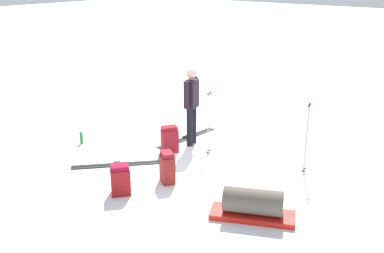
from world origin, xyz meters
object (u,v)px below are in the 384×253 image
Objects in this scene: backpack_bright at (167,168)px; skier_standing at (192,102)px; ski_pair_near at (187,138)px; thermos_bottle at (81,138)px; ski_pair_far at (117,165)px; backpack_small_spare at (170,139)px; gear_sled at (253,205)px; backpack_large_dark at (120,180)px; ski_poles_planted_near at (209,120)px; ski_poles_planted_far at (307,135)px.

skier_standing is at bearing -153.86° from backpack_bright.
thermos_bottle is (1.72, -1.62, 0.12)m from ski_pair_near.
ski_pair_near is 2.36m from thermos_bottle.
ski_pair_near is 6.78× the size of thermos_bottle.
backpack_small_spare is (-1.18, 0.35, 0.27)m from ski_pair_far.
backpack_bright is 0.43× the size of gear_sled.
ski_pair_far is 1.52m from thermos_bottle.
backpack_large_dark is at bearing 16.59° from ski_pair_near.
ski_pair_near is 2.99× the size of backpack_bright.
ski_pair_near is 2.26m from backpack_bright.
skier_standing is 2.58m from thermos_bottle.
gear_sled is (1.59, 2.07, -0.51)m from ski_poles_planted_near.
ski_poles_planted_near is 2.92m from thermos_bottle.
backpack_small_spare is at bearing -58.62° from ski_poles_planted_near.
backpack_small_spare is (-1.92, -0.60, 0.01)m from backpack_large_dark.
thermos_bottle is at bearing -62.85° from ski_poles_planted_near.
ski_pair_near is at bearing -123.80° from gear_sled.
backpack_large_dark is 2.30m from gear_sled.
skier_standing is 1.24× the size of gear_sled.
backpack_bright reaches higher than ski_pair_far.
backpack_small_spare is 0.42× the size of ski_poles_planted_far.
gear_sled is at bearing 67.19° from backpack_small_spare.
thermos_bottle is at bearing -94.36° from backpack_bright.
thermos_bottle is (-0.21, -2.76, -0.16)m from backpack_bright.
skier_standing is 2.71m from backpack_large_dark.
gear_sled is 4.62m from thermos_bottle.
backpack_large_dark is at bearing 17.27° from backpack_small_spare.
gear_sled is (-0.76, 2.17, -0.04)m from backpack_large_dark.
ski_pair_far is 1.24m from backpack_large_dark.
ski_pair_far is at bearing -13.19° from skier_standing.
backpack_large_dark is 2.09× the size of thermos_bottle.
ski_poles_planted_near reaches higher than ski_pair_far.
ski_poles_planted_far is (-0.02, 2.88, 0.74)m from ski_pair_near.
ski_poles_planted_near is (-1.52, -0.22, 0.45)m from backpack_bright.
skier_standing is 2.60m from ski_poles_planted_far.
ski_poles_planted_near is at bearing 71.38° from skier_standing.
backpack_bright is 1.03× the size of backpack_small_spare.
ski_poles_planted_far is at bearing 138.33° from backpack_bright.
gear_sled is (2.02, 0.12, -0.53)m from ski_poles_planted_far.
skier_standing is 1.28× the size of ski_poles_planted_near.
backpack_large_dark reaches higher than ski_pair_near.
ski_pair_near is 1.32× the size of ski_poles_planted_near.
backpack_bright is 2.27× the size of thermos_bottle.
ski_pair_near and ski_pair_far have the same top height.
backpack_small_spare reaches higher than gear_sled.
backpack_small_spare is (0.84, 0.23, 0.27)m from ski_pair_near.
ski_poles_planted_near is at bearing 117.15° from thermos_bottle.
ski_poles_planted_far is at bearing 90.36° from ski_pair_near.
ski_poles_planted_near is (0.21, 0.63, -0.22)m from skier_standing.
ski_pair_far is at bearing -89.78° from gear_sled.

